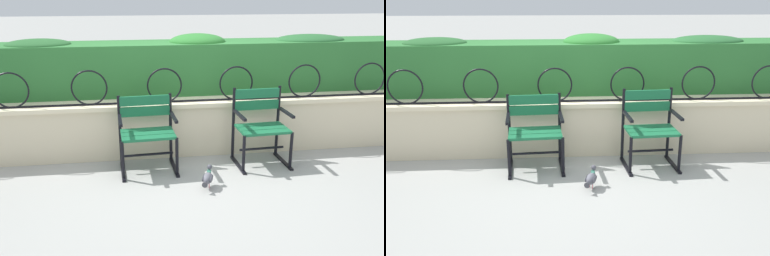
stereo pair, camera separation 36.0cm
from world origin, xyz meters
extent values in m
plane|color=#9E9E99|center=(0.00, 0.00, 0.00)|extent=(60.00, 60.00, 0.00)
cube|color=beige|center=(0.00, 0.81, 0.31)|extent=(7.19, 0.35, 0.63)
cube|color=beige|center=(0.00, 0.81, 0.65)|extent=(7.19, 0.41, 0.05)
cylinder|color=black|center=(0.00, 0.73, 0.69)|extent=(6.66, 0.02, 0.02)
torus|color=black|center=(-1.98, 0.73, 0.89)|extent=(0.42, 0.02, 0.42)
torus|color=black|center=(-1.11, 0.73, 0.89)|extent=(0.42, 0.02, 0.42)
torus|color=black|center=(-0.24, 0.73, 0.89)|extent=(0.42, 0.02, 0.42)
torus|color=black|center=(0.64, 0.73, 0.89)|extent=(0.42, 0.02, 0.42)
torus|color=black|center=(1.51, 0.73, 0.89)|extent=(0.42, 0.02, 0.42)
torus|color=black|center=(2.38, 0.73, 0.89)|extent=(0.42, 0.02, 0.42)
cube|color=#2D7033|center=(0.00, 1.31, 1.00)|extent=(7.05, 0.65, 0.65)
ellipsoid|color=#285F2D|center=(-1.74, 1.31, 1.33)|extent=(0.80, 0.58, 0.13)
ellipsoid|color=#2D752E|center=(0.25, 1.31, 1.33)|extent=(0.73, 0.58, 0.21)
ellipsoid|color=#286230|center=(1.79, 1.31, 1.33)|extent=(0.94, 0.58, 0.14)
cube|color=#19663D|center=(-0.46, 0.15, 0.44)|extent=(0.60, 0.16, 0.03)
cube|color=#19663D|center=(-0.47, 0.29, 0.44)|extent=(0.60, 0.16, 0.03)
cube|color=#19663D|center=(-0.48, 0.42, 0.44)|extent=(0.60, 0.16, 0.03)
cube|color=#19663D|center=(-0.48, 0.53, 0.77)|extent=(0.59, 0.06, 0.11)
cube|color=#19663D|center=(-0.48, 0.53, 0.64)|extent=(0.59, 0.06, 0.11)
cylinder|color=black|center=(-0.19, 0.54, 0.42)|extent=(0.04, 0.04, 0.84)
cylinder|color=black|center=(-0.17, 0.11, 0.22)|extent=(0.04, 0.04, 0.44)
cube|color=black|center=(-0.18, 0.30, 0.01)|extent=(0.07, 0.52, 0.02)
cube|color=black|center=(-0.18, 0.30, 0.62)|extent=(0.06, 0.40, 0.03)
cylinder|color=black|center=(-0.78, 0.51, 0.42)|extent=(0.04, 0.04, 0.84)
cylinder|color=black|center=(-0.75, 0.08, 0.22)|extent=(0.04, 0.04, 0.44)
cube|color=black|center=(-0.76, 0.27, 0.01)|extent=(0.07, 0.52, 0.02)
cube|color=black|center=(-0.76, 0.27, 0.62)|extent=(0.06, 0.40, 0.03)
cylinder|color=black|center=(-0.47, 0.29, 0.20)|extent=(0.56, 0.06, 0.03)
cube|color=#19663D|center=(0.86, 0.14, 0.44)|extent=(0.57, 0.15, 0.03)
cube|color=#19663D|center=(0.85, 0.28, 0.44)|extent=(0.57, 0.15, 0.03)
cube|color=#19663D|center=(0.85, 0.42, 0.44)|extent=(0.57, 0.15, 0.03)
cube|color=#19663D|center=(0.84, 0.52, 0.80)|extent=(0.56, 0.06, 0.11)
cube|color=#19663D|center=(0.84, 0.52, 0.66)|extent=(0.56, 0.06, 0.11)
cylinder|color=black|center=(1.12, 0.53, 0.44)|extent=(0.04, 0.04, 0.88)
cylinder|color=black|center=(1.14, 0.10, 0.22)|extent=(0.04, 0.04, 0.44)
cube|color=black|center=(1.13, 0.29, 0.01)|extent=(0.07, 0.52, 0.02)
cube|color=black|center=(1.13, 0.29, 0.62)|extent=(0.06, 0.40, 0.03)
cylinder|color=black|center=(0.56, 0.51, 0.44)|extent=(0.04, 0.04, 0.88)
cylinder|color=black|center=(0.58, 0.08, 0.22)|extent=(0.04, 0.04, 0.44)
cube|color=black|center=(0.57, 0.27, 0.01)|extent=(0.07, 0.52, 0.02)
cube|color=black|center=(0.57, 0.27, 0.62)|extent=(0.06, 0.40, 0.03)
cylinder|color=black|center=(0.85, 0.28, 0.20)|extent=(0.53, 0.05, 0.03)
ellipsoid|color=#5B5B66|center=(0.12, -0.24, 0.11)|extent=(0.16, 0.21, 0.11)
cylinder|color=#2D6B56|center=(0.14, -0.17, 0.14)|extent=(0.06, 0.07, 0.06)
sphere|color=#494951|center=(0.15, -0.15, 0.20)|extent=(0.06, 0.06, 0.06)
cone|color=black|center=(0.16, -0.12, 0.19)|extent=(0.02, 0.03, 0.01)
cone|color=#404047|center=(0.07, -0.34, 0.10)|extent=(0.09, 0.10, 0.06)
ellipsoid|color=#4E4E56|center=(0.07, -0.23, 0.11)|extent=(0.07, 0.14, 0.07)
ellipsoid|color=#4E4E56|center=(0.15, -0.26, 0.11)|extent=(0.07, 0.14, 0.07)
cylinder|color=#C6515B|center=(0.10, -0.22, 0.03)|extent=(0.01, 0.01, 0.05)
cylinder|color=#C6515B|center=(0.13, -0.25, 0.03)|extent=(0.01, 0.01, 0.05)
camera|label=1|loc=(-0.63, -4.14, 1.98)|focal=39.30mm
camera|label=2|loc=(-0.27, -4.18, 1.98)|focal=39.30mm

